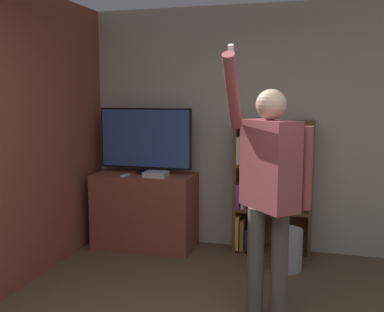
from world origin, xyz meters
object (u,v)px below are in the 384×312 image
object	(u,v)px
bookshelf	(265,190)
person	(269,182)
television	(146,140)
game_console	(156,174)
waste_bin	(287,249)

from	to	relation	value
bookshelf	person	bearing A→B (deg)	-82.91
television	person	bearing A→B (deg)	-42.87
game_console	waste_bin	world-z (taller)	game_console
waste_bin	bookshelf	bearing A→B (deg)	122.42
television	game_console	xyz separation A→B (m)	(0.19, -0.19, -0.35)
person	waste_bin	size ratio (longest dim) A/B	5.03
game_console	waste_bin	bearing A→B (deg)	-5.76
person	bookshelf	bearing A→B (deg)	144.28
television	waste_bin	world-z (taller)	television
bookshelf	television	bearing A→B (deg)	-175.51
game_console	person	xyz separation A→B (m)	(1.33, -1.23, 0.21)
bookshelf	waste_bin	bearing A→B (deg)	-57.58
bookshelf	person	size ratio (longest dim) A/B	0.70
game_console	person	distance (m)	1.82
game_console	waste_bin	xyz separation A→B (m)	(1.42, -0.14, -0.66)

